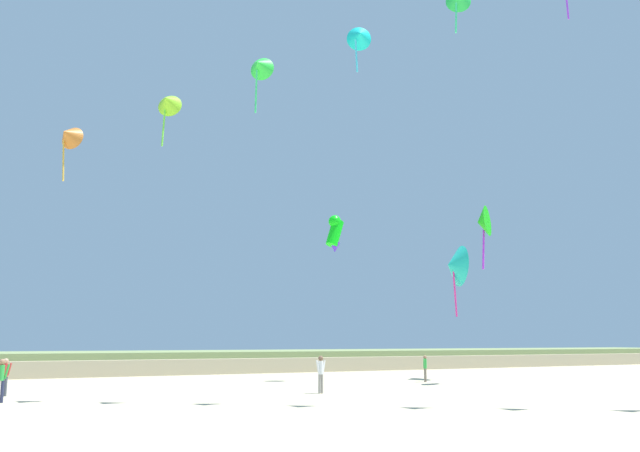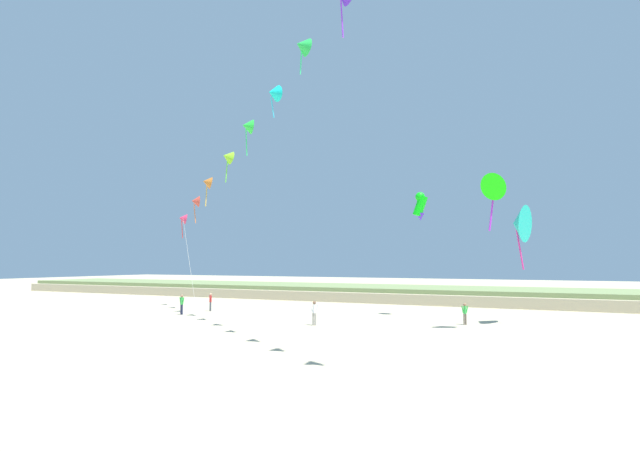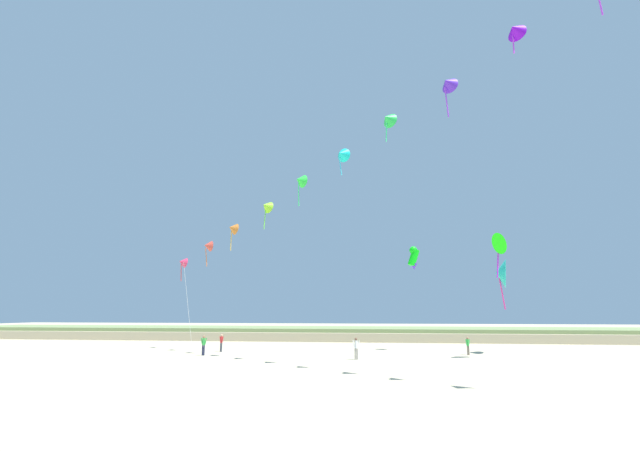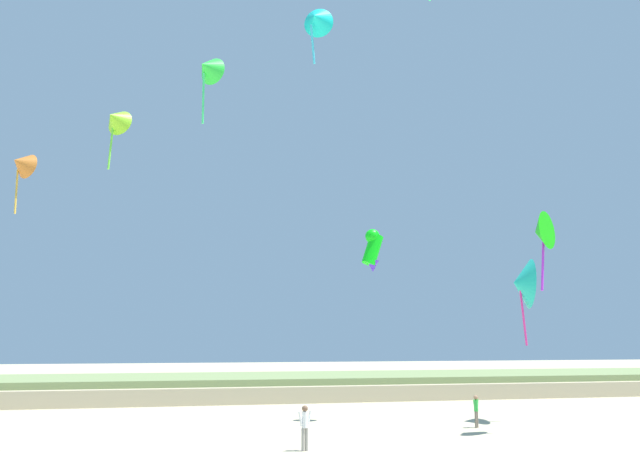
{
  "view_description": "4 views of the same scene",
  "coord_description": "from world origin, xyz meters",
  "px_view_note": "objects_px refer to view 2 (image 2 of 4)",
  "views": [
    {
      "loc": [
        -15.33,
        -13.99,
        2.47
      ],
      "look_at": [
        -3.33,
        8.88,
        6.85
      ],
      "focal_mm": 38.0,
      "sensor_mm": 36.0,
      "label": 1
    },
    {
      "loc": [
        16.1,
        -17.75,
        4.6
      ],
      "look_at": [
        1.49,
        12.87,
        7.05
      ],
      "focal_mm": 28.0,
      "sensor_mm": 36.0,
      "label": 2
    },
    {
      "loc": [
        1.76,
        -21.19,
        3.86
      ],
      "look_at": [
        -2.15,
        8.53,
        9.86
      ],
      "focal_mm": 24.0,
      "sensor_mm": 36.0,
      "label": 3
    },
    {
      "loc": [
        -5.66,
        -12.23,
        4.36
      ],
      "look_at": [
        0.19,
        13.35,
        8.77
      ],
      "focal_mm": 38.0,
      "sensor_mm": 36.0,
      "label": 4
    }
  ],
  "objects_px": {
    "person_near_left": "(182,303)",
    "large_kite_low_lead": "(420,205)",
    "person_mid_center": "(465,312)",
    "large_kite_mid_trail": "(519,224)",
    "person_far_left": "(211,301)",
    "person_near_right": "(314,311)",
    "large_kite_high_solo": "(491,188)"
  },
  "relations": [
    {
      "from": "person_near_left",
      "to": "large_kite_low_lead",
      "type": "xyz_separation_m",
      "value": [
        19.42,
        7.22,
        8.42
      ]
    },
    {
      "from": "person_near_left",
      "to": "person_mid_center",
      "type": "relative_size",
      "value": 1.1
    },
    {
      "from": "person_near_left",
      "to": "person_near_right",
      "type": "relative_size",
      "value": 0.99
    },
    {
      "from": "person_near_left",
      "to": "large_kite_low_lead",
      "type": "height_order",
      "value": "large_kite_low_lead"
    },
    {
      "from": "person_near_left",
      "to": "person_far_left",
      "type": "bearing_deg",
      "value": 84.71
    },
    {
      "from": "person_near_right",
      "to": "large_kite_low_lead",
      "type": "relative_size",
      "value": 0.72
    },
    {
      "from": "large_kite_mid_trail",
      "to": "large_kite_high_solo",
      "type": "xyz_separation_m",
      "value": [
        -1.41,
        -4.56,
        2.14
      ]
    },
    {
      "from": "person_far_left",
      "to": "large_kite_mid_trail",
      "type": "relative_size",
      "value": 0.35
    },
    {
      "from": "person_far_left",
      "to": "large_kite_high_solo",
      "type": "relative_size",
      "value": 0.43
    },
    {
      "from": "person_mid_center",
      "to": "large_kite_mid_trail",
      "type": "distance_m",
      "value": 7.7
    },
    {
      "from": "person_mid_center",
      "to": "large_kite_low_lead",
      "type": "xyz_separation_m",
      "value": [
        -4.14,
        3.78,
        8.51
      ]
    },
    {
      "from": "person_mid_center",
      "to": "large_kite_high_solo",
      "type": "bearing_deg",
      "value": -51.12
    },
    {
      "from": "person_near_left",
      "to": "person_far_left",
      "type": "height_order",
      "value": "person_near_left"
    },
    {
      "from": "person_near_left",
      "to": "person_far_left",
      "type": "relative_size",
      "value": 1.04
    },
    {
      "from": "person_mid_center",
      "to": "large_kite_high_solo",
      "type": "relative_size",
      "value": 0.41
    },
    {
      "from": "person_mid_center",
      "to": "large_kite_mid_trail",
      "type": "xyz_separation_m",
      "value": [
        3.79,
        1.61,
        6.51
      ]
    },
    {
      "from": "person_near_left",
      "to": "large_kite_high_solo",
      "type": "bearing_deg",
      "value": 1.09
    },
    {
      "from": "large_kite_low_lead",
      "to": "large_kite_mid_trail",
      "type": "relative_size",
      "value": 0.5
    },
    {
      "from": "person_near_right",
      "to": "person_mid_center",
      "type": "relative_size",
      "value": 1.11
    },
    {
      "from": "person_near_left",
      "to": "person_near_right",
      "type": "xyz_separation_m",
      "value": [
        13.73,
        -1.62,
        0.01
      ]
    },
    {
      "from": "person_mid_center",
      "to": "large_kite_high_solo",
      "type": "distance_m",
      "value": 9.45
    },
    {
      "from": "person_near_right",
      "to": "person_mid_center",
      "type": "height_order",
      "value": "person_near_right"
    },
    {
      "from": "person_mid_center",
      "to": "person_far_left",
      "type": "height_order",
      "value": "person_far_left"
    },
    {
      "from": "person_near_left",
      "to": "large_kite_mid_trail",
      "type": "distance_m",
      "value": 28.55
    },
    {
      "from": "person_near_right",
      "to": "person_far_left",
      "type": "height_order",
      "value": "person_near_right"
    },
    {
      "from": "person_near_right",
      "to": "large_kite_mid_trail",
      "type": "height_order",
      "value": "large_kite_mid_trail"
    },
    {
      "from": "person_near_left",
      "to": "large_kite_mid_trail",
      "type": "height_order",
      "value": "large_kite_mid_trail"
    },
    {
      "from": "person_near_right",
      "to": "person_far_left",
      "type": "relative_size",
      "value": 1.05
    },
    {
      "from": "person_near_right",
      "to": "person_mid_center",
      "type": "distance_m",
      "value": 11.06
    },
    {
      "from": "person_near_right",
      "to": "large_kite_mid_trail",
      "type": "bearing_deg",
      "value": 26.11
    },
    {
      "from": "person_mid_center",
      "to": "large_kite_mid_trail",
      "type": "height_order",
      "value": "large_kite_mid_trail"
    },
    {
      "from": "person_near_right",
      "to": "large_kite_high_solo",
      "type": "distance_m",
      "value": 15.06
    }
  ]
}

